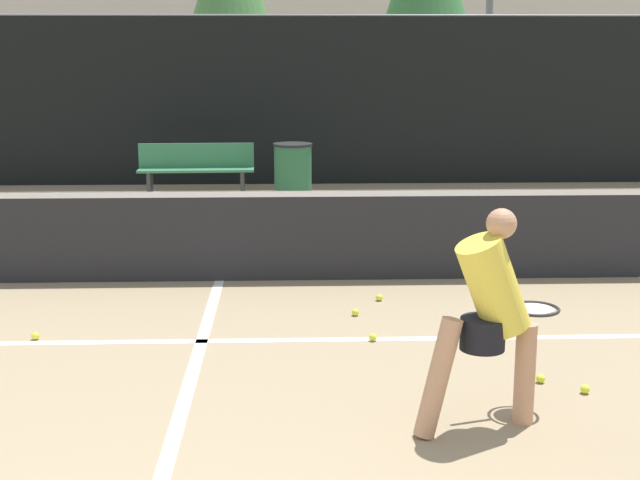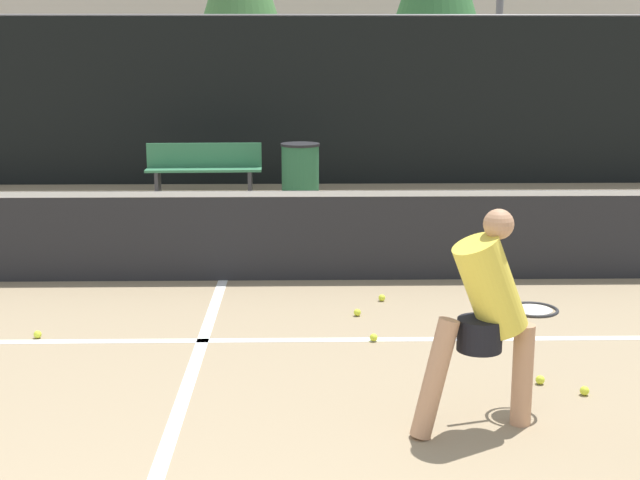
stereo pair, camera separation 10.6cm
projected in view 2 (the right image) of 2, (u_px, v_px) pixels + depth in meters
name	position (u px, v px, depth m)	size (l,w,h in m)	color
court_service_line	(203.00, 341.00, 7.44)	(8.25, 0.10, 0.01)	white
court_center_mark	(190.00, 378.00, 6.60)	(0.10, 5.64, 0.01)	white
net	(222.00, 233.00, 9.25)	(11.09, 0.09, 1.07)	slate
fence_back	(254.00, 101.00, 15.62)	(24.00, 0.06, 2.95)	black
player_practicing	(487.00, 313.00, 5.57)	(1.09, 0.77, 1.44)	tan
tennis_ball_scattered_0	(540.00, 380.00, 6.48)	(0.07, 0.07, 0.07)	#D1E033
tennis_ball_scattered_1	(508.00, 287.00, 8.98)	(0.07, 0.07, 0.07)	#D1E033
tennis_ball_scattered_2	(357.00, 312.00, 8.12)	(0.07, 0.07, 0.07)	#D1E033
tennis_ball_scattered_6	(585.00, 391.00, 6.27)	(0.07, 0.07, 0.07)	#D1E033
tennis_ball_scattered_8	(38.00, 334.00, 7.50)	(0.07, 0.07, 0.07)	#D1E033
tennis_ball_scattered_9	(382.00, 298.00, 8.59)	(0.07, 0.07, 0.07)	#D1E033
tennis_ball_scattered_10	(374.00, 338.00, 7.42)	(0.07, 0.07, 0.07)	#D1E033
courtside_bench	(204.00, 167.00, 14.54)	(1.89, 0.44, 0.86)	#33724C
trash_bin	(300.00, 171.00, 14.28)	(0.63, 0.63, 0.89)	#28603D
parked_car	(71.00, 136.00, 18.23)	(1.64, 4.01, 1.46)	maroon
building_far	(278.00, 23.00, 31.67)	(36.00, 2.40, 6.44)	#B2ADA3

